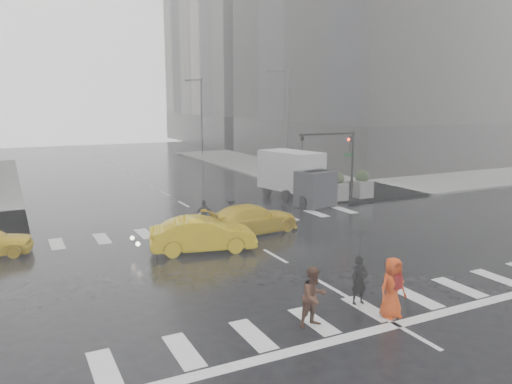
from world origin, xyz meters
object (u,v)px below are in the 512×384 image
pedestrian_brown (314,297)px  taxi_mid (203,235)px  box_truck (297,175)px  traffic_signal_pole (340,152)px  pedestrian_orange (392,287)px

pedestrian_brown → taxi_mid: (-0.26, 8.28, -0.14)m
pedestrian_brown → box_truck: 18.39m
traffic_signal_pole → pedestrian_orange: size_ratio=2.44×
pedestrian_orange → pedestrian_brown: bearing=167.6°
traffic_signal_pole → pedestrian_orange: bearing=-120.6°
pedestrian_brown → taxi_mid: size_ratio=0.39×
pedestrian_orange → taxi_mid: (-2.68, 8.80, -0.19)m
pedestrian_brown → pedestrian_orange: size_ratio=0.96×
pedestrian_brown → box_truck: box_truck is taller
traffic_signal_pole → pedestrian_orange: traffic_signal_pole is taller
traffic_signal_pole → taxi_mid: traffic_signal_pole is taller
traffic_signal_pole → taxi_mid: 13.17m
taxi_mid → box_truck: (9.36, 7.67, 0.94)m
taxi_mid → box_truck: bearing=-37.9°
pedestrian_orange → box_truck: (6.68, 16.48, 0.76)m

